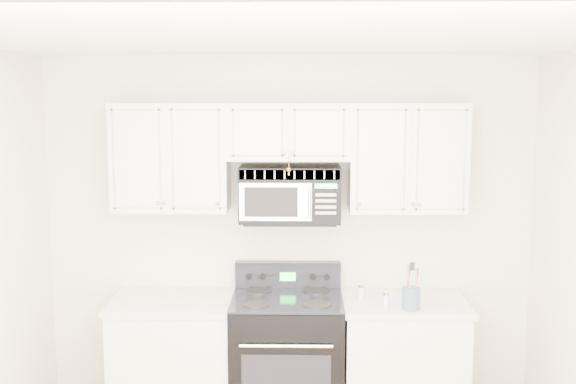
{
  "coord_description": "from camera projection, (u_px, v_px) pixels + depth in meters",
  "views": [
    {
      "loc": [
        0.09,
        -3.4,
        2.37
      ],
      "look_at": [
        0.0,
        1.3,
        1.69
      ],
      "focal_mm": 45.0,
      "sensor_mm": 36.0,
      "label": 1
    }
  ],
  "objects": [
    {
      "name": "utensil_crock",
      "position": [
        411.0,
        297.0,
        4.76
      ],
      "size": [
        0.12,
        0.12,
        0.32
      ],
      "color": "#4B5C6D",
      "rests_on": "base_cabinet_right"
    },
    {
      "name": "microwave",
      "position": [
        290.0,
        194.0,
        5.02
      ],
      "size": [
        0.7,
        0.4,
        0.39
      ],
      "color": "black",
      "rests_on": "ground"
    },
    {
      "name": "upper_cabinets",
      "position": [
        289.0,
        152.0,
        4.99
      ],
      "size": [
        2.44,
        0.37,
        0.75
      ],
      "color": "silver",
      "rests_on": "ground"
    },
    {
      "name": "shaker_salt",
      "position": [
        361.0,
        292.0,
        4.98
      ],
      "size": [
        0.05,
        0.05,
        0.11
      ],
      "color": "silver",
      "rests_on": "base_cabinet_right"
    },
    {
      "name": "base_cabinet_right",
      "position": [
        402.0,
        368.0,
        5.05
      ],
      "size": [
        0.86,
        0.65,
        0.92
      ],
      "color": "silver",
      "rests_on": "ground"
    },
    {
      "name": "room",
      "position": [
        283.0,
        310.0,
        3.52
      ],
      "size": [
        3.51,
        3.51,
        2.61
      ],
      "color": "#8F5B37",
      "rests_on": "ground"
    },
    {
      "name": "base_cabinet_left",
      "position": [
        175.0,
        367.0,
        5.08
      ],
      "size": [
        0.86,
        0.65,
        0.92
      ],
      "color": "silver",
      "rests_on": "ground"
    },
    {
      "name": "shaker_pepper",
      "position": [
        386.0,
        300.0,
        4.81
      ],
      "size": [
        0.04,
        0.04,
        0.1
      ],
      "color": "silver",
      "rests_on": "base_cabinet_right"
    },
    {
      "name": "range",
      "position": [
        287.0,
        360.0,
        5.05
      ],
      "size": [
        0.77,
        0.7,
        1.12
      ],
      "color": "black",
      "rests_on": "ground"
    }
  ]
}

